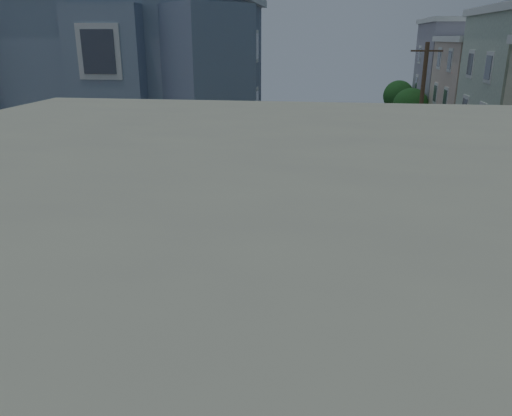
% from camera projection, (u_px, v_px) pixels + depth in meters
% --- Properties ---
extents(ground, '(120.00, 120.00, 0.00)m').
position_uv_depth(ground, '(163.00, 329.00, 17.02)').
color(ground, black).
rests_on(ground, ground).
extents(sidewalk_nw, '(33.00, 42.00, 0.15)m').
position_uv_depth(sidewalk_nw, '(92.00, 160.00, 40.34)').
color(sidewalk_nw, gray).
rests_on(sidewalk_nw, ground).
extents(corner_building, '(14.60, 14.60, 11.40)m').
position_uv_depth(corner_building, '(112.00, 110.00, 26.23)').
color(corner_building, gray).
rests_on(corner_building, sidewalk_nw).
extents(row_house_d, '(12.00, 8.60, 10.50)m').
position_uv_depth(row_house_d, '(489.00, 85.00, 44.54)').
color(row_house_d, gray).
rests_on(row_house_d, sidewalk_ne).
extents(utility_pole, '(2.20, 0.30, 9.00)m').
position_uv_depth(utility_pole, '(421.00, 105.00, 36.36)').
color(utility_pole, '#4C3826').
rests_on(utility_pole, sidewalk_ne).
extents(street_tree_near, '(3.00, 3.00, 5.30)m').
position_uv_depth(street_tree_near, '(410.00, 106.00, 42.23)').
color(street_tree_near, '#4C3826').
rests_on(street_tree_near, sidewalk_ne).
extents(street_tree_far, '(3.00, 3.00, 5.30)m').
position_uv_depth(street_tree_far, '(398.00, 96.00, 49.73)').
color(street_tree_far, '#4C3826').
rests_on(street_tree_far, sidewalk_ne).
extents(running_child, '(0.50, 0.34, 1.34)m').
position_uv_depth(running_child, '(427.00, 387.00, 13.16)').
color(running_child, '#E2C873').
rests_on(running_child, ground).
extents(pedestrian_a, '(0.75, 0.59, 1.51)m').
position_uv_depth(pedestrian_a, '(445.00, 177.00, 32.29)').
color(pedestrian_a, black).
rests_on(pedestrian_a, sidewalk_ne).
extents(pedestrian_b, '(1.09, 0.49, 1.82)m').
position_uv_depth(pedestrian_b, '(448.00, 177.00, 31.54)').
color(pedestrian_b, black).
rests_on(pedestrian_b, sidewalk_ne).
extents(parked_car_a, '(1.56, 3.82, 1.30)m').
position_uv_depth(parked_car_a, '(452.00, 258.00, 20.90)').
color(parked_car_a, '#ADB0B5').
rests_on(parked_car_a, ground).
extents(parked_car_b, '(1.59, 4.23, 1.38)m').
position_uv_depth(parked_car_b, '(418.00, 196.00, 29.02)').
color(parked_car_b, '#323436').
rests_on(parked_car_b, ground).
extents(parked_car_c, '(1.84, 4.40, 1.27)m').
position_uv_depth(parked_car_c, '(394.00, 157.00, 38.76)').
color(parked_car_c, '#5A1419').
rests_on(parked_car_c, ground).
extents(parked_car_d, '(2.17, 4.61, 1.27)m').
position_uv_depth(parked_car_d, '(389.00, 144.00, 43.61)').
color(parked_car_d, '#909599').
rests_on(parked_car_d, ground).
extents(traffic_signal, '(0.63, 0.55, 4.94)m').
position_uv_depth(traffic_signal, '(253.00, 215.00, 17.55)').
color(traffic_signal, black).
rests_on(traffic_signal, sidewalk_nw).
extents(fire_hydrant, '(0.40, 0.23, 0.70)m').
position_uv_depth(fire_hydrant, '(440.00, 218.00, 25.98)').
color(fire_hydrant, silver).
rests_on(fire_hydrant, sidewalk_ne).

